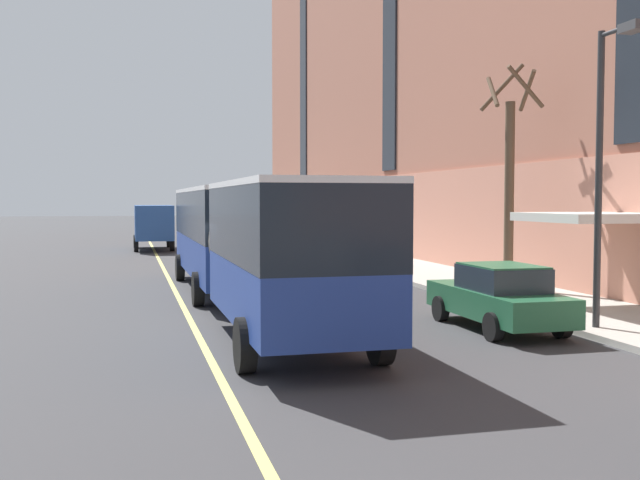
% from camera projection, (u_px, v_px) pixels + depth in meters
% --- Properties ---
extents(ground_plane, '(260.00, 260.00, 0.00)m').
position_uv_depth(ground_plane, '(250.00, 324.00, 18.48)').
color(ground_plane, '#38383A').
extents(sidewalk, '(4.12, 160.00, 0.15)m').
position_uv_depth(sidewalk, '(517.00, 295.00, 23.61)').
color(sidewalk, '#ADA89E').
rests_on(sidewalk, ground).
extents(city_bus, '(2.93, 19.14, 3.47)m').
position_uv_depth(city_bus, '(245.00, 237.00, 21.18)').
color(city_bus, navy).
rests_on(city_bus, ground).
extents(parked_car_green_0, '(1.90, 4.59, 1.56)m').
position_uv_depth(parked_car_green_0, '(498.00, 297.00, 17.71)').
color(parked_car_green_0, '#23603D').
rests_on(parked_car_green_0, ground).
extents(parked_car_white_1, '(2.06, 4.26, 1.56)m').
position_uv_depth(parked_car_white_1, '(256.00, 233.00, 52.37)').
color(parked_car_white_1, silver).
rests_on(parked_car_white_1, ground).
extents(parked_car_silver_3, '(2.02, 4.62, 1.56)m').
position_uv_depth(parked_car_silver_3, '(340.00, 254.00, 31.37)').
color(parked_car_silver_3, '#B7B7BC').
rests_on(parked_car_silver_3, ground).
extents(parked_car_darkgray_5, '(1.94, 4.61, 1.56)m').
position_uv_depth(parked_car_darkgray_5, '(279.00, 238.00, 44.58)').
color(parked_car_darkgray_5, '#4C4C51').
rests_on(parked_car_darkgray_5, ground).
extents(box_truck, '(2.35, 6.51, 2.74)m').
position_uv_depth(box_truck, '(153.00, 224.00, 45.64)').
color(box_truck, '#285199').
rests_on(box_truck, ground).
extents(street_tree_mid_block, '(1.68, 1.79, 7.52)m').
position_uv_depth(street_tree_mid_block, '(510.00, 175.00, 24.57)').
color(street_tree_mid_block, brown).
rests_on(street_tree_mid_block, sidewalk).
extents(street_lamp, '(0.36, 1.48, 6.73)m').
position_uv_depth(street_lamp, '(606.00, 146.00, 16.75)').
color(street_lamp, '#2D2D30').
rests_on(street_lamp, sidewalk).
extents(fire_hydrant, '(0.42, 0.24, 0.72)m').
position_uv_depth(fire_hydrant, '(396.00, 265.00, 29.77)').
color(fire_hydrant, red).
rests_on(fire_hydrant, sidewalk).
extents(lane_centerline, '(0.16, 140.00, 0.01)m').
position_uv_depth(lane_centerline, '(184.00, 309.00, 21.04)').
color(lane_centerline, '#E0D66B').
rests_on(lane_centerline, ground).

